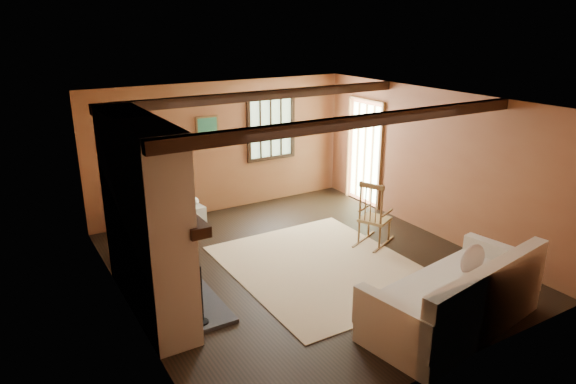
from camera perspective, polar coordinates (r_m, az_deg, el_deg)
ground at (r=7.64m, az=1.66°, el=-8.05°), size 5.50×5.50×0.00m
room_envelope at (r=7.38m, az=2.14°, el=4.54°), size 5.02×5.52×2.44m
fireplace at (r=6.36m, az=-15.43°, el=-3.52°), size 1.02×2.30×2.40m
rug at (r=7.59m, az=3.76°, el=-8.25°), size 2.50×3.00×0.01m
rocking_chair at (r=8.25m, az=9.51°, el=-2.84°), size 0.86×0.68×1.06m
sofa at (r=6.38m, az=18.30°, el=-11.45°), size 2.44×1.37×0.93m
firewood_pile at (r=8.96m, az=-17.12°, el=-3.96°), size 0.62×0.11×0.23m
laundry_basket at (r=9.23m, az=-10.95°, el=-2.55°), size 0.55×0.45×0.30m
basket_pillow at (r=9.14m, az=-11.04°, el=-1.10°), size 0.41×0.34×0.20m
armchair at (r=8.64m, az=-13.46°, el=-2.55°), size 1.14×1.14×0.77m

